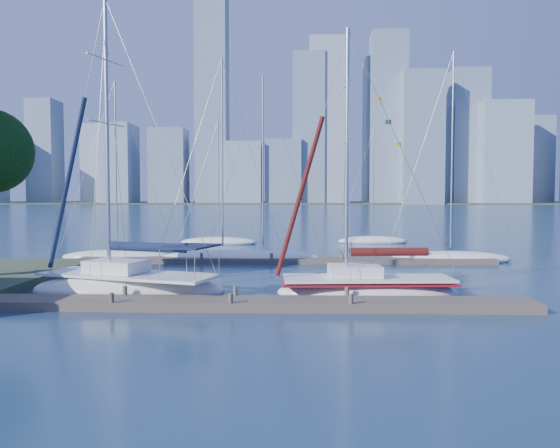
{
  "coord_description": "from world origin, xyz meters",
  "views": [
    {
      "loc": [
        2.7,
        -23.31,
        4.88
      ],
      "look_at": [
        1.92,
        4.0,
        3.45
      ],
      "focal_mm": 35.0,
      "sensor_mm": 36.0,
      "label": 1
    }
  ],
  "objects": [
    {
      "name": "skyline",
      "position": [
        19.62,
        290.71,
        35.53
      ],
      "size": [
        504.39,
        51.31,
        125.56
      ],
      "color": "#839AA9",
      "rests_on": "ground"
    },
    {
      "name": "bg_boat_2",
      "position": [
        0.31,
        16.8,
        0.28
      ],
      "size": [
        8.87,
        4.13,
        13.98
      ],
      "rotation": [
        0.0,
        0.0,
        -0.2
      ],
      "color": "white",
      "rests_on": "ground"
    },
    {
      "name": "ground",
      "position": [
        0.0,
        0.0,
        0.0
      ],
      "size": [
        700.0,
        700.0,
        0.0
      ],
      "primitive_type": "plane",
      "color": "navy",
      "rests_on": "ground"
    },
    {
      "name": "bg_boat_1",
      "position": [
        -2.72,
        17.09,
        0.29
      ],
      "size": [
        9.44,
        5.96,
        15.39
      ],
      "rotation": [
        0.0,
        0.0,
        0.42
      ],
      "color": "white",
      "rests_on": "ground"
    },
    {
      "name": "bg_boat_4",
      "position": [
        14.11,
        16.97,
        0.29
      ],
      "size": [
        9.16,
        3.18,
        15.64
      ],
      "rotation": [
        0.0,
        0.0,
        -0.09
      ],
      "color": "white",
      "rests_on": "ground"
    },
    {
      "name": "near_dock",
      "position": [
        0.0,
        0.0,
        0.2
      ],
      "size": [
        26.0,
        2.0,
        0.4
      ],
      "primitive_type": "cube",
      "color": "#4F453A",
      "rests_on": "ground"
    },
    {
      "name": "bg_boat_6",
      "position": [
        -4.98,
        30.92,
        0.25
      ],
      "size": [
        7.9,
        4.8,
        12.65
      ],
      "rotation": [
        0.0,
        0.0,
        0.37
      ],
      "color": "white",
      "rests_on": "ground"
    },
    {
      "name": "bg_boat_7",
      "position": [
        10.61,
        32.6,
        0.25
      ],
      "size": [
        7.1,
        2.26,
        11.99
      ],
      "rotation": [
        0.0,
        0.0,
        -0.01
      ],
      "color": "white",
      "rests_on": "ground"
    },
    {
      "name": "bg_boat_0",
      "position": [
        -10.8,
        17.44,
        0.27
      ],
      "size": [
        8.63,
        2.88,
        13.8
      ],
      "rotation": [
        0.0,
        0.0,
        0.07
      ],
      "color": "white",
      "rests_on": "ground"
    },
    {
      "name": "far_dock",
      "position": [
        2.0,
        16.0,
        0.18
      ],
      "size": [
        30.0,
        1.8,
        0.36
      ],
      "primitive_type": "cube",
      "color": "#4F453A",
      "rests_on": "ground"
    },
    {
      "name": "sailboat_maroon",
      "position": [
        6.09,
        2.53,
        1.01
      ],
      "size": [
        8.71,
        3.3,
        13.23
      ],
      "rotation": [
        0.0,
        0.0,
        0.06
      ],
      "color": "white",
      "rests_on": "ground"
    },
    {
      "name": "far_shore",
      "position": [
        0.0,
        320.0,
        0.0
      ],
      "size": [
        800.0,
        100.0,
        1.5
      ],
      "primitive_type": "cube",
      "color": "#38472D",
      "rests_on": "ground"
    },
    {
      "name": "sailboat_navy",
      "position": [
        -5.4,
        2.7,
        1.1
      ],
      "size": [
        9.89,
        5.77,
        14.97
      ],
      "rotation": [
        0.0,
        0.0,
        -0.31
      ],
      "color": "white",
      "rests_on": "ground"
    }
  ]
}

